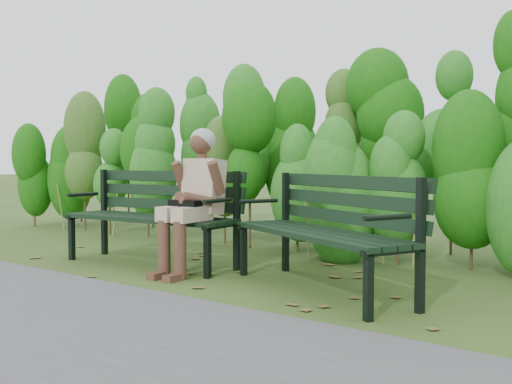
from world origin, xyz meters
The scene contains 7 objects.
ground centered at (0.00, 0.00, 0.00)m, with size 80.00×80.00×0.00m, color #384920.
footpath centered at (0.00, -2.20, 0.01)m, with size 60.00×2.50×0.01m, color #474749.
hedge_band centered at (0.00, 1.86, 1.26)m, with size 11.04×1.67×2.42m.
leaf_litter centered at (0.38, -0.13, 0.00)m, with size 5.65×2.11×0.01m.
bench_left centered at (-1.01, 0.00, 0.56)m, with size 1.94×0.76×0.95m.
bench_right centered at (1.03, -0.02, 0.55)m, with size 1.96×1.32×0.94m.
seated_woman centered at (-0.35, -0.14, 0.77)m, with size 0.54×0.79×1.36m.
Camera 1 is at (3.49, -4.19, 1.05)m, focal length 42.00 mm.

